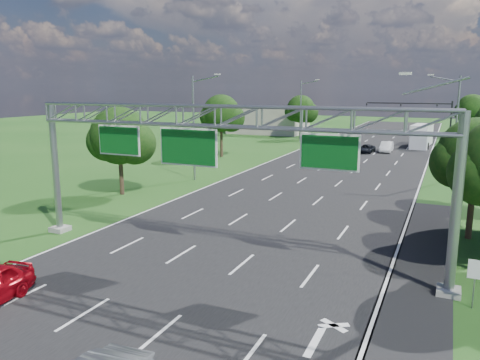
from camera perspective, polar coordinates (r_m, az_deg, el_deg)
The scene contains 19 objects.
ground at distance 41.68m, azimuth 8.33°, elevation -1.26°, with size 220.00×220.00×0.00m, color #1A4815.
road at distance 41.68m, azimuth 8.33°, elevation -1.26°, with size 18.00×180.00×0.02m, color black.
road_flare at distance 24.87m, azimuth 21.05°, elevation -10.60°, with size 3.00×30.00×0.02m, color black.
sign_gantry at distance 23.82m, azimuth -2.52°, elevation 6.31°, with size 23.50×1.00×9.56m.
regulatory_sign at distance 21.55m, azimuth 26.76°, elevation -10.18°, with size 0.60×0.08×2.10m.
traffic_signal at distance 74.38m, azimuth 21.65°, elevation 7.56°, with size 12.21×0.24×7.00m.
streetlight_l_near at distance 45.22m, azimuth -5.46°, elevation 6.94°, with size 2.97×0.22×10.16m.
streetlight_l_far at distance 77.55m, azimuth 7.55°, elevation 8.67°, with size 2.97×0.22×10.16m.
streetlight_r_mid at distance 49.31m, azimuth 24.65°, elevation 6.33°, with size 2.97×0.22×10.16m.
tree_verge_la at distance 40.18m, azimuth -14.36°, elevation 4.92°, with size 5.76×4.80×7.40m.
tree_verge_lb at distance 60.65m, azimuth -2.22°, elevation 7.91°, with size 5.76×4.80×8.06m.
tree_verge_lc at distance 82.86m, azimuth 7.47°, elevation 8.41°, with size 5.76×4.80×7.62m.
tree_verge_re at distance 87.37m, azimuth 26.44°, elevation 7.63°, with size 5.76×4.80×7.84m.
building_left at distance 93.45m, azimuth 3.49°, elevation 7.28°, with size 14.00×10.00×5.00m, color gray.
car_queue_a at distance 59.92m, azimuth 11.40°, elevation 3.05°, with size 1.75×4.31×1.25m, color white.
car_queue_b at distance 67.37m, azimuth 15.15°, elevation 3.71°, with size 1.84×3.99×1.11m, color black.
car_queue_c at distance 64.47m, azimuth 9.56°, elevation 3.81°, with size 1.81×4.50×1.53m, color black.
car_queue_d at distance 68.87m, azimuth 17.43°, elevation 3.87°, with size 1.51×4.33×1.43m, color white.
box_truck at distance 76.67m, azimuth 21.20°, elevation 4.99°, with size 3.13×8.94×3.31m.
Camera 1 is at (11.00, -9.20, 8.94)m, focal length 35.00 mm.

